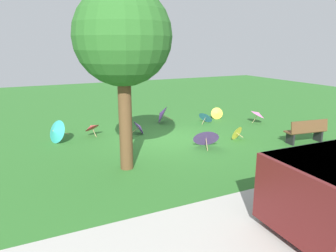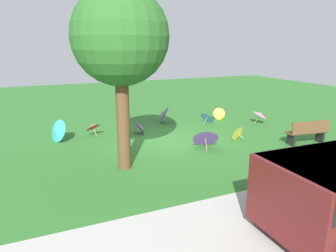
# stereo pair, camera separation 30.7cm
# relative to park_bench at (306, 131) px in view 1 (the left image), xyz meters

# --- Properties ---
(ground) EXTENTS (40.00, 40.00, 0.00)m
(ground) POSITION_rel_park_bench_xyz_m (4.31, -2.58, -0.47)
(ground) COLOR #2D6B28
(road_strip) EXTENTS (40.00, 4.26, 0.01)m
(road_strip) POSITION_rel_park_bench_xyz_m (4.31, 4.33, -0.46)
(road_strip) COLOR #B2AFA8
(road_strip) RESTS_ON ground
(park_bench) EXTENTS (1.65, 0.69, 0.90)m
(park_bench) POSITION_rel_park_bench_xyz_m (0.00, 0.00, 0.00)
(park_bench) COLOR brown
(park_bench) RESTS_ON ground
(shade_tree) EXTENTS (2.70, 2.70, 5.15)m
(shade_tree) POSITION_rel_park_bench_xyz_m (6.82, -0.55, 3.28)
(shade_tree) COLOR brown
(shade_tree) RESTS_ON ground
(parasol_teal_0) EXTENTS (0.94, 1.01, 0.88)m
(parasol_teal_0) POSITION_rel_park_bench_xyz_m (8.40, -4.14, -0.02)
(parasol_teal_0) COLOR tan
(parasol_teal_0) RESTS_ON ground
(parasol_blue_0) EXTENTS (0.76, 0.82, 0.59)m
(parasol_blue_0) POSITION_rel_park_bench_xyz_m (1.69, -4.25, -0.16)
(parasol_blue_0) COLOR tan
(parasol_blue_0) RESTS_ON ground
(parasol_pink_0) EXTENTS (0.90, 0.91, 0.66)m
(parasol_pink_0) POSITION_rel_park_bench_xyz_m (-0.50, -3.20, -0.01)
(parasol_pink_0) COLOR tan
(parasol_pink_0) RESTS_ON ground
(parasol_yellow_0) EXTENTS (0.65, 0.57, 0.58)m
(parasol_yellow_0) POSITION_rel_park_bench_xyz_m (2.08, -1.50, -0.18)
(parasol_yellow_0) COLOR tan
(parasol_yellow_0) RESTS_ON ground
(parasol_yellow_1) EXTENTS (0.63, 0.54, 0.58)m
(parasol_yellow_1) POSITION_rel_park_bench_xyz_m (0.73, -4.74, -0.18)
(parasol_yellow_1) COLOR tan
(parasol_yellow_1) RESTS_ON ground
(parasol_purple_0) EXTENTS (0.61, 0.64, 0.59)m
(parasol_purple_0) POSITION_rel_park_bench_xyz_m (5.12, -3.93, -0.17)
(parasol_purple_0) COLOR tan
(parasol_purple_0) RESTS_ON ground
(parasol_purple_1) EXTENTS (0.93, 1.00, 0.85)m
(parasol_purple_1) POSITION_rel_park_bench_xyz_m (3.53, -5.24, -0.04)
(parasol_purple_1) COLOR tan
(parasol_purple_1) RESTS_ON ground
(parasol_red_1) EXTENTS (0.79, 0.78, 0.59)m
(parasol_red_1) POSITION_rel_park_bench_xyz_m (6.98, -4.42, -0.08)
(parasol_red_1) COLOR tan
(parasol_red_1) RESTS_ON ground
(parasol_purple_2) EXTENTS (1.13, 1.02, 0.78)m
(parasol_purple_2) POSITION_rel_park_bench_xyz_m (3.64, -1.20, -0.07)
(parasol_purple_2) COLOR tan
(parasol_purple_2) RESTS_ON ground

